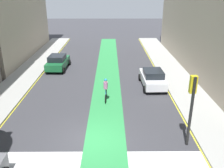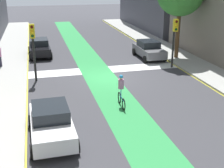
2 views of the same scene
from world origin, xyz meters
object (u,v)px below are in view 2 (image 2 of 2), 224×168
object	(u,v)px
traffic_signal_near_right	(33,42)
car_black_right_near	(39,47)
traffic_signal_near_left	(175,34)
car_grey_left_near	(149,49)
car_white_right_far	(51,123)
cyclist_in_lane	(121,90)

from	to	relation	value
traffic_signal_near_right	car_black_right_near	bearing A→B (deg)	-93.67
traffic_signal_near_right	traffic_signal_near_left	size ratio (longest dim) A/B	1.03
car_grey_left_near	traffic_signal_near_left	bearing A→B (deg)	102.91
car_white_right_far	cyclist_in_lane	size ratio (longest dim) A/B	2.29
traffic_signal_near_left	car_grey_left_near	world-z (taller)	traffic_signal_near_left
traffic_signal_near_right	traffic_signal_near_left	distance (m)	10.88
car_black_right_near	cyclist_in_lane	world-z (taller)	cyclist_in_lane
traffic_signal_near_right	car_black_right_near	size ratio (longest dim) A/B	0.96
car_black_right_near	cyclist_in_lane	distance (m)	13.88
traffic_signal_near_right	car_white_right_far	distance (m)	8.84
car_grey_left_near	cyclist_in_lane	size ratio (longest dim) A/B	2.27
car_grey_left_near	car_black_right_near	bearing A→B (deg)	-18.77
car_black_right_near	cyclist_in_lane	size ratio (longest dim) A/B	2.29
traffic_signal_near_right	car_grey_left_near	size ratio (longest dim) A/B	0.96
car_white_right_far	car_grey_left_near	bearing A→B (deg)	-126.43
traffic_signal_near_left	cyclist_in_lane	distance (m)	9.17
traffic_signal_near_left	cyclist_in_lane	size ratio (longest dim) A/B	2.12
traffic_signal_near_left	car_grey_left_near	xyz separation A→B (m)	(0.79, -3.43, -1.97)
car_white_right_far	cyclist_in_lane	bearing A→B (deg)	-144.90
car_black_right_near	cyclist_in_lane	xyz separation A→B (m)	(-4.19, 13.23, 0.17)
traffic_signal_near_right	car_grey_left_near	bearing A→B (deg)	-156.93
traffic_signal_near_right	car_white_right_far	bearing A→B (deg)	93.72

